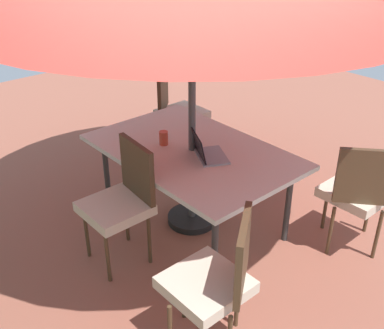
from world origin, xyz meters
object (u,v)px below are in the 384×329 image
chair_southwest (358,190)px  chair_north (122,199)px  chair_southeast (177,108)px  laptop (207,152)px  dining_table (192,154)px  cup (164,138)px  chair_northwest (216,278)px

chair_southwest → chair_north: bearing=11.7°
chair_southeast → laptop: (-1.33, 0.78, 0.22)m
dining_table → cup: (0.23, 0.12, 0.11)m
chair_southeast → laptop: 1.55m
chair_north → cup: size_ratio=8.28×
chair_southwest → dining_table: bearing=-7.8°
cup → chair_southwest: bearing=-147.8°
cup → chair_southeast: bearing=-44.3°
dining_table → chair_north: chair_north is taller
chair_southwest → laptop: size_ratio=2.47×
chair_north → cup: bearing=117.0°
dining_table → cup: 0.28m
chair_northwest → laptop: bearing=-166.6°
chair_southeast → cup: chair_southeast is taller
chair_north → chair_southwest: same height
chair_southwest → laptop: (0.94, 0.75, 0.22)m
chair_southwest → chair_northwest: same height
chair_southeast → chair_northwest: bearing=-166.3°
chair_north → laptop: bearing=81.4°
chair_southeast → laptop: size_ratio=2.47×
chair_southeast → chair_northwest: size_ratio=1.00×
chair_northwest → cup: 1.53m
chair_northwest → chair_southeast: bearing=-161.2°
chair_northwest → laptop: size_ratio=2.47×
dining_table → chair_southwest: (-1.13, -0.74, -0.13)m
chair_southwest → chair_northwest: size_ratio=1.00×
chair_north → cup: chair_north is taller
chair_northwest → cup: chair_northwest is taller
dining_table → chair_southwest: size_ratio=1.78×
chair_southwest → chair_northwest: 1.53m
chair_northwest → laptop: (0.93, -0.78, 0.22)m
dining_table → chair_southeast: size_ratio=1.78×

